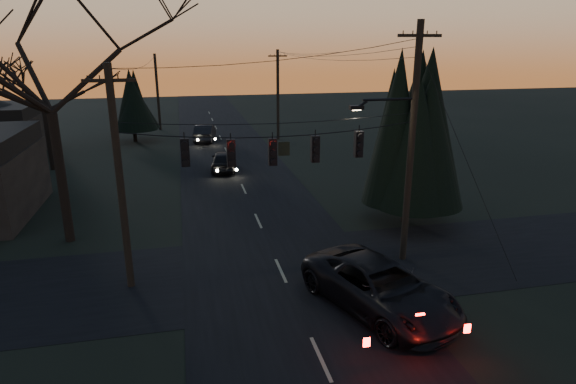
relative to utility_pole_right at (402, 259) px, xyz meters
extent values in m
cube|color=black|center=(-5.50, 10.00, 0.01)|extent=(8.00, 120.00, 0.02)
cube|color=black|center=(-5.50, 0.00, 0.01)|extent=(60.00, 7.00, 0.02)
cylinder|color=black|center=(-5.75, 0.00, 6.10)|extent=(11.50, 0.04, 0.04)
cylinder|color=black|center=(-14.77, 5.36, 3.08)|extent=(0.44, 0.44, 6.15)
cylinder|color=black|center=(2.09, 4.26, 0.80)|extent=(0.36, 0.36, 1.60)
cone|color=black|center=(2.09, 4.26, 4.66)|extent=(4.29, 4.29, 6.91)
cylinder|color=black|center=(-18.82, 20.15, 2.16)|extent=(0.44, 0.44, 4.31)
cylinder|color=black|center=(-13.64, 29.84, 0.80)|extent=(0.36, 0.36, 1.60)
cone|color=black|center=(-13.64, 29.84, 3.59)|extent=(3.91, 3.91, 4.78)
imported|color=black|center=(-2.69, -3.69, 0.87)|extent=(4.91, 6.90, 1.75)
imported|color=black|center=(-6.30, 17.04, 0.74)|extent=(2.29, 4.55, 1.49)
imported|color=black|center=(-7.06, 28.61, 0.79)|extent=(2.46, 5.04, 1.59)
camera|label=1|loc=(-9.13, -17.86, 9.17)|focal=30.00mm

